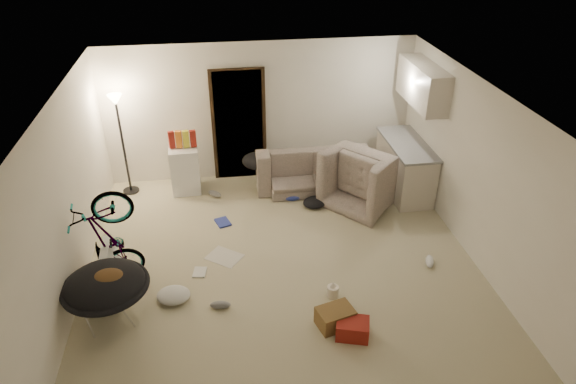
{
  "coord_description": "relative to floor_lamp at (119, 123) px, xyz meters",
  "views": [
    {
      "loc": [
        -0.79,
        -5.64,
        4.62
      ],
      "look_at": [
        0.14,
        0.6,
        0.95
      ],
      "focal_mm": 32.0,
      "sensor_mm": 36.0,
      "label": 1
    }
  ],
  "objects": [
    {
      "name": "floor",
      "position": [
        2.4,
        -2.65,
        -1.32
      ],
      "size": [
        5.5,
        6.0,
        0.02
      ],
      "primitive_type": "cube",
      "color": "beige",
      "rests_on": "ground"
    },
    {
      "name": "ceiling",
      "position": [
        2.4,
        -2.65,
        1.2
      ],
      "size": [
        5.5,
        6.0,
        0.02
      ],
      "primitive_type": "cube",
      "color": "white",
      "rests_on": "wall_back"
    },
    {
      "name": "wall_back",
      "position": [
        2.4,
        0.36,
        -0.06
      ],
      "size": [
        5.5,
        0.02,
        2.5
      ],
      "primitive_type": "cube",
      "color": "white",
      "rests_on": "floor"
    },
    {
      "name": "wall_left",
      "position": [
        -0.36,
        -2.65,
        -0.06
      ],
      "size": [
        0.02,
        6.0,
        2.5
      ],
      "primitive_type": "cube",
      "color": "white",
      "rests_on": "floor"
    },
    {
      "name": "wall_right",
      "position": [
        5.16,
        -2.65,
        -0.06
      ],
      "size": [
        0.02,
        6.0,
        2.5
      ],
      "primitive_type": "cube",
      "color": "white",
      "rests_on": "floor"
    },
    {
      "name": "doorway",
      "position": [
        2.0,
        0.32,
        -0.29
      ],
      "size": [
        0.85,
        0.1,
        2.04
      ],
      "primitive_type": "cube",
      "color": "black",
      "rests_on": "floor"
    },
    {
      "name": "door_trim",
      "position": [
        2.0,
        0.29,
        -0.29
      ],
      "size": [
        0.97,
        0.04,
        2.1
      ],
      "primitive_type": "cube",
      "color": "black",
      "rests_on": "floor"
    },
    {
      "name": "floor_lamp",
      "position": [
        0.0,
        0.0,
        0.0
      ],
      "size": [
        0.28,
        0.28,
        1.81
      ],
      "color": "black",
      "rests_on": "floor"
    },
    {
      "name": "kitchen_counter",
      "position": [
        4.83,
        -0.65,
        -0.87
      ],
      "size": [
        0.6,
        1.5,
        0.88
      ],
      "primitive_type": "cube",
      "color": "beige",
      "rests_on": "floor"
    },
    {
      "name": "counter_top",
      "position": [
        4.83,
        -0.65,
        -0.41
      ],
      "size": [
        0.64,
        1.54,
        0.04
      ],
      "primitive_type": "cube",
      "color": "gray",
      "rests_on": "kitchen_counter"
    },
    {
      "name": "kitchen_uppers",
      "position": [
        4.96,
        -0.65,
        0.64
      ],
      "size": [
        0.38,
        1.4,
        0.65
      ],
      "primitive_type": "cube",
      "color": "beige",
      "rests_on": "wall_right"
    },
    {
      "name": "sofa",
      "position": [
        3.23,
        -0.2,
        -1.02
      ],
      "size": [
        1.99,
        0.8,
        0.58
      ],
      "primitive_type": "imported",
      "rotation": [
        0.0,
        0.0,
        3.13
      ],
      "color": "#3C443C",
      "rests_on": "floor"
    },
    {
      "name": "armchair",
      "position": [
        4.11,
        -0.89,
        -0.94
      ],
      "size": [
        1.5,
        1.51,
        0.74
      ],
      "primitive_type": "imported",
      "rotation": [
        0.0,
        0.0,
        2.29
      ],
      "color": "#3C443C",
      "rests_on": "floor"
    },
    {
      "name": "bicycle",
      "position": [
        0.1,
        -2.53,
        -0.91
      ],
      "size": [
        1.58,
        0.8,
        0.88
      ],
      "primitive_type": "imported",
      "rotation": [
        0.0,
        -0.17,
        1.66
      ],
      "color": "black",
      "rests_on": "floor"
    },
    {
      "name": "mini_fridge",
      "position": [
        1.0,
        -0.1,
        -0.89
      ],
      "size": [
        0.51,
        0.51,
        0.84
      ],
      "primitive_type": "cube",
      "rotation": [
        0.0,
        0.0,
        0.03
      ],
      "color": "white",
      "rests_on": "floor"
    },
    {
      "name": "snack_box_0",
      "position": [
        0.83,
        -0.1,
        -0.31
      ],
      "size": [
        0.12,
        0.09,
        0.3
      ],
      "primitive_type": "cube",
      "rotation": [
        0.0,
        0.0,
        0.27
      ],
      "color": "maroon",
      "rests_on": "mini_fridge"
    },
    {
      "name": "snack_box_1",
      "position": [
        0.95,
        -0.1,
        -0.31
      ],
      "size": [
        0.11,
        0.08,
        0.3
      ],
      "primitive_type": "cube",
      "rotation": [
        0.0,
        0.0,
        -0.14
      ],
      "color": "orange",
      "rests_on": "mini_fridge"
    },
    {
      "name": "snack_box_2",
      "position": [
        1.07,
        -0.1,
        -0.31
      ],
      "size": [
        0.12,
        0.1,
        0.3
      ],
      "primitive_type": "cube",
      "rotation": [
        0.0,
        0.0,
        0.31
      ],
      "color": "yellow",
      "rests_on": "mini_fridge"
    },
    {
      "name": "snack_box_3",
      "position": [
        1.19,
        -0.1,
        -0.31
      ],
      "size": [
        0.11,
        0.09,
        0.3
      ],
      "primitive_type": "cube",
      "rotation": [
        0.0,
        0.0,
        0.17
      ],
      "color": "maroon",
      "rests_on": "mini_fridge"
    },
    {
      "name": "saucer_chair",
      "position": [
        0.14,
        -3.26,
        -0.86
      ],
      "size": [
        1.05,
        1.05,
        0.75
      ],
      "color": "silver",
      "rests_on": "floor"
    },
    {
      "name": "hoodie",
      "position": [
        0.19,
        -3.29,
        -0.66
      ],
      "size": [
        0.49,
        0.42,
        0.22
      ],
      "primitive_type": "ellipsoid",
      "rotation": [
        0.0,
        0.0,
        0.03
      ],
      "color": "#53371C",
      "rests_on": "saucer_chair"
    },
    {
      "name": "sofa_drape",
      "position": [
        2.28,
        -0.2,
        -0.77
      ],
      "size": [
        0.65,
        0.57,
        0.28
      ],
      "primitive_type": "ellipsoid",
      "rotation": [
        0.0,
        0.0,
        -0.23
      ],
      "color": "black",
      "rests_on": "sofa"
    },
    {
      "name": "tv_box",
      "position": [
        0.1,
        -2.7,
        -1.01
      ],
      "size": [
        0.29,
        0.93,
        0.61
      ],
      "primitive_type": "cube",
      "rotation": [
        0.0,
        -0.21,
        0.06
      ],
      "color": "silver",
      "rests_on": "floor"
    },
    {
      "name": "drink_case_a",
      "position": [
        2.87,
        -3.76,
        -1.18
      ],
      "size": [
        0.5,
        0.41,
        0.25
      ],
      "primitive_type": "cube",
      "rotation": [
        0.0,
        0.0,
        0.27
      ],
      "color": "brown",
      "rests_on": "floor"
    },
    {
      "name": "drink_case_b",
      "position": [
        3.04,
        -3.97,
        -1.19
      ],
      "size": [
        0.46,
        0.39,
        0.23
      ],
      "primitive_type": "cube",
      "rotation": [
        0.0,
        0.0,
        -0.29
      ],
      "color": "maroon",
      "rests_on": "floor"
    },
    {
      "name": "juicer",
      "position": [
        2.96,
        -3.24,
        -1.22
      ],
      "size": [
        0.15,
        0.15,
        0.22
      ],
      "color": "white",
      "rests_on": "floor"
    },
    {
      "name": "newspaper",
      "position": [
        1.58,
        -2.18,
        -1.3
      ],
      "size": [
        0.61,
        0.59,
        0.01
      ],
      "primitive_type": "cube",
      "rotation": [
        0.0,
        0.0,
        0.92
      ],
      "color": "silver",
      "rests_on": "floor"
    },
    {
      "name": "book_blue",
      "position": [
        1.59,
        -1.27,
        -1.29
      ],
      "size": [
        0.28,
        0.33,
        0.03
      ],
      "primitive_type": "cube",
      "rotation": [
        0.0,
        0.0,
        0.32
      ],
      "color": "#2B3A9E",
      "rests_on": "floor"
    },
    {
      "name": "book_white",
      "position": [
        1.22,
        -2.5,
        -1.3
      ],
      "size": [
        0.21,
        0.26,
        0.02
      ],
      "primitive_type": "cube",
      "rotation": [
        0.0,
        0.0,
        -0.17
      ],
      "color": "silver",
      "rests_on": "floor"
    },
    {
      "name": "shoe_0",
      "position": [
        2.81,
        -0.74,
        -1.26
      ],
      "size": [
        0.28,
        0.12,
        0.1
      ],
      "primitive_type": "ellipsoid",
      "rotation": [
        0.0,
        0.0,
        -0.02
      ],
      "color": "#2B3A9E",
      "rests_on": "floor"
    },
    {
      "name": "shoe_1",
      "position": [
        1.48,
        -0.4,
        -1.26
      ],
      "size": [
        0.28,
        0.27,
        0.1
      ],
      "primitive_type": "ellipsoid",
      "rotation": [
        0.0,
        0.0,
        -0.72
      ],
      "color": "slate",
      "rests_on": "floor"
    },
    {
      "name": "shoe_3",
      "position": [
        1.48,
        -3.25,
        -1.26
      ],
      "size": [
        0.28,
        0.14,
        0.1
      ],
      "primitive_type": "ellipsoid",
      "rotation": [
        0.0,
        0.0,
        -0.13
      ],
      "color": "slate",
      "rests_on": "floor"
    },
    {
      "name": "shoe_4",
      "position": [
        4.49,
        -2.79,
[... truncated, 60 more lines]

